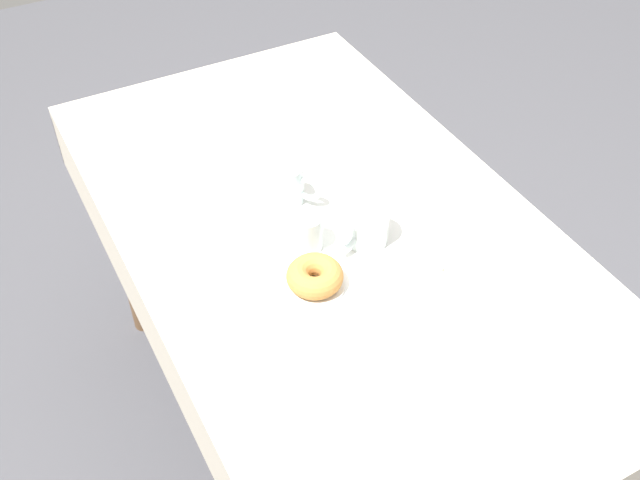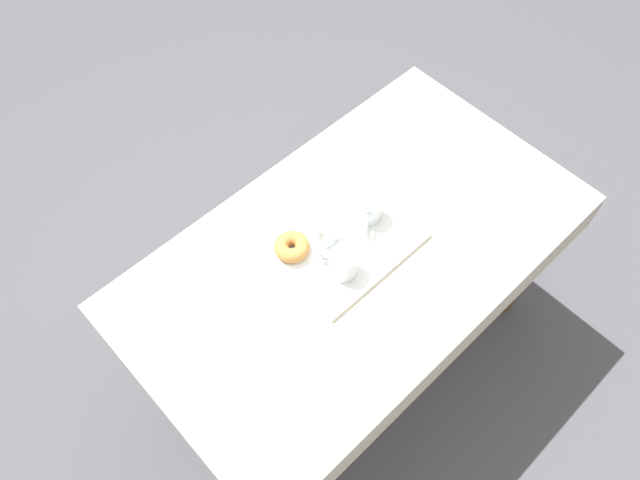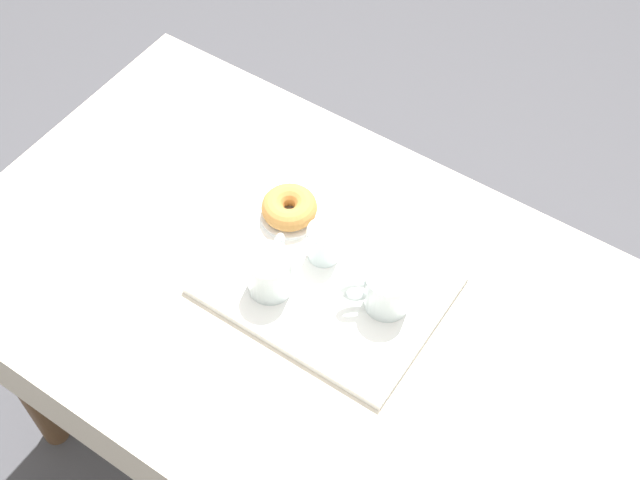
{
  "view_description": "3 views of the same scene",
  "coord_description": "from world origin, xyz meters",
  "px_view_note": "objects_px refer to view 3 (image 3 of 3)",
  "views": [
    {
      "loc": [
        1.01,
        -0.56,
        1.81
      ],
      "look_at": [
        0.06,
        -0.05,
        0.8
      ],
      "focal_mm": 42.6,
      "sensor_mm": 36.0,
      "label": 1
    },
    {
      "loc": [
        0.74,
        0.63,
        2.34
      ],
      "look_at": [
        0.08,
        -0.07,
        0.83
      ],
      "focal_mm": 34.83,
      "sensor_mm": 36.0,
      "label": 2
    },
    {
      "loc": [
        -0.44,
        0.67,
        2.04
      ],
      "look_at": [
        0.06,
        -0.09,
        0.81
      ],
      "focal_mm": 47.03,
      "sensor_mm": 36.0,
      "label": 3
    }
  ],
  "objects_px": {
    "tea_mug_right": "(270,273)",
    "sugar_donut_left": "(289,207)",
    "tea_mug_left": "(387,291)",
    "donut_plate_left": "(290,215)",
    "dining_table": "(322,334)",
    "water_glass_near": "(324,244)",
    "serving_tray": "(326,283)"
  },
  "relations": [
    {
      "from": "tea_mug_right",
      "to": "donut_plate_left",
      "type": "distance_m",
      "value": 0.16
    },
    {
      "from": "tea_mug_left",
      "to": "tea_mug_right",
      "type": "xyz_separation_m",
      "value": [
        0.19,
        0.08,
        0.0
      ]
    },
    {
      "from": "donut_plate_left",
      "to": "water_glass_near",
      "type": "bearing_deg",
      "value": 159.81
    },
    {
      "from": "serving_tray",
      "to": "donut_plate_left",
      "type": "bearing_deg",
      "value": -31.01
    },
    {
      "from": "water_glass_near",
      "to": "sugar_donut_left",
      "type": "bearing_deg",
      "value": -20.19
    },
    {
      "from": "water_glass_near",
      "to": "dining_table",
      "type": "bearing_deg",
      "value": 122.02
    },
    {
      "from": "serving_tray",
      "to": "tea_mug_left",
      "type": "relative_size",
      "value": 3.76
    },
    {
      "from": "serving_tray",
      "to": "tea_mug_right",
      "type": "xyz_separation_m",
      "value": [
        0.08,
        0.06,
        0.05
      ]
    },
    {
      "from": "serving_tray",
      "to": "sugar_donut_left",
      "type": "distance_m",
      "value": 0.17
    },
    {
      "from": "dining_table",
      "to": "sugar_donut_left",
      "type": "relative_size",
      "value": 13.37
    },
    {
      "from": "dining_table",
      "to": "tea_mug_right",
      "type": "height_order",
      "value": "tea_mug_right"
    },
    {
      "from": "water_glass_near",
      "to": "donut_plate_left",
      "type": "bearing_deg",
      "value": -20.19
    },
    {
      "from": "serving_tray",
      "to": "tea_mug_right",
      "type": "height_order",
      "value": "tea_mug_right"
    },
    {
      "from": "water_glass_near",
      "to": "tea_mug_left",
      "type": "bearing_deg",
      "value": 169.77
    },
    {
      "from": "sugar_donut_left",
      "to": "water_glass_near",
      "type": "bearing_deg",
      "value": 159.81
    },
    {
      "from": "tea_mug_right",
      "to": "sugar_donut_left",
      "type": "relative_size",
      "value": 1.15
    },
    {
      "from": "tea_mug_right",
      "to": "donut_plate_left",
      "type": "bearing_deg",
      "value": -67.06
    },
    {
      "from": "tea_mug_right",
      "to": "sugar_donut_left",
      "type": "xyz_separation_m",
      "value": [
        0.06,
        -0.15,
        -0.01
      ]
    },
    {
      "from": "serving_tray",
      "to": "tea_mug_right",
      "type": "distance_m",
      "value": 0.11
    },
    {
      "from": "dining_table",
      "to": "serving_tray",
      "type": "bearing_deg",
      "value": -68.16
    },
    {
      "from": "serving_tray",
      "to": "sugar_donut_left",
      "type": "bearing_deg",
      "value": -31.01
    },
    {
      "from": "dining_table",
      "to": "serving_tray",
      "type": "relative_size",
      "value": 3.4
    },
    {
      "from": "dining_table",
      "to": "donut_plate_left",
      "type": "distance_m",
      "value": 0.23
    },
    {
      "from": "water_glass_near",
      "to": "sugar_donut_left",
      "type": "relative_size",
      "value": 0.72
    },
    {
      "from": "dining_table",
      "to": "tea_mug_right",
      "type": "distance_m",
      "value": 0.19
    },
    {
      "from": "donut_plate_left",
      "to": "sugar_donut_left",
      "type": "height_order",
      "value": "sugar_donut_left"
    },
    {
      "from": "dining_table",
      "to": "water_glass_near",
      "type": "distance_m",
      "value": 0.19
    },
    {
      "from": "serving_tray",
      "to": "water_glass_near",
      "type": "bearing_deg",
      "value": -51.87
    },
    {
      "from": "dining_table",
      "to": "sugar_donut_left",
      "type": "bearing_deg",
      "value": -37.34
    },
    {
      "from": "serving_tray",
      "to": "donut_plate_left",
      "type": "height_order",
      "value": "donut_plate_left"
    },
    {
      "from": "serving_tray",
      "to": "water_glass_near",
      "type": "height_order",
      "value": "water_glass_near"
    },
    {
      "from": "sugar_donut_left",
      "to": "tea_mug_right",
      "type": "bearing_deg",
      "value": 112.94
    }
  ]
}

